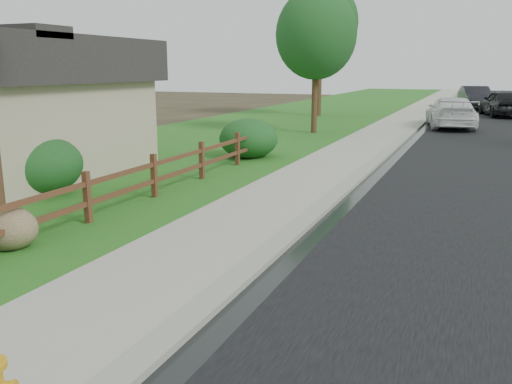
% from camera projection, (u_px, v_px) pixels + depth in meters
% --- Properties ---
extents(road, '(8.00, 90.00, 0.02)m').
position_uv_depth(road, '(500.00, 117.00, 34.63)').
color(road, black).
rests_on(road, ground).
extents(curb, '(0.40, 90.00, 0.12)m').
position_uv_depth(curb, '(432.00, 114.00, 36.19)').
color(curb, gray).
rests_on(curb, ground).
extents(wet_gutter, '(0.50, 90.00, 0.00)m').
position_uv_depth(wet_gutter, '(437.00, 115.00, 36.07)').
color(wet_gutter, black).
rests_on(wet_gutter, road).
extents(sidewalk, '(2.20, 90.00, 0.10)m').
position_uv_depth(sidewalk, '(412.00, 114.00, 36.68)').
color(sidewalk, '#ADA997').
rests_on(sidewalk, ground).
extents(grass_strip, '(1.60, 90.00, 0.06)m').
position_uv_depth(grass_strip, '(383.00, 113.00, 37.39)').
color(grass_strip, '#215718').
rests_on(grass_strip, ground).
extents(lawn_near, '(9.00, 90.00, 0.04)m').
position_uv_depth(lawn_near, '(311.00, 111.00, 39.34)').
color(lawn_near, '#215718').
rests_on(lawn_near, ground).
extents(ranch_fence, '(0.12, 16.92, 1.10)m').
position_uv_depth(ranch_fence, '(124.00, 184.00, 11.82)').
color(ranch_fence, '#482D18').
rests_on(ranch_fence, ground).
extents(white_suv, '(3.09, 5.76, 1.59)m').
position_uv_depth(white_suv, '(451.00, 112.00, 28.26)').
color(white_suv, white).
rests_on(white_suv, road).
extents(dark_car_mid, '(3.14, 5.39, 1.72)m').
position_uv_depth(dark_car_mid, '(503.00, 103.00, 34.84)').
color(dark_car_mid, black).
rests_on(dark_car_mid, road).
extents(dark_car_far, '(2.81, 5.47, 1.72)m').
position_uv_depth(dark_car_far, '(475.00, 98.00, 41.03)').
color(dark_car_far, black).
rests_on(dark_car_far, road).
extents(boulder, '(1.29, 1.04, 0.79)m').
position_uv_depth(boulder, '(6.00, 228.00, 9.33)').
color(boulder, brown).
rests_on(boulder, ground).
extents(shrub_b, '(2.57, 2.57, 1.49)m').
position_uv_depth(shrub_b, '(39.00, 165.00, 13.35)').
color(shrub_b, '#19461D').
rests_on(shrub_b, ground).
extents(shrub_d, '(2.16, 2.16, 1.39)m').
position_uv_depth(shrub_d, '(249.00, 139.00, 18.75)').
color(shrub_d, '#19461D').
rests_on(shrub_d, ground).
extents(tree_near_left, '(3.76, 3.76, 6.67)m').
position_uv_depth(tree_near_left, '(316.00, 35.00, 25.01)').
color(tree_near_left, '#3A2217').
rests_on(tree_near_left, ground).
extents(tree_mid_left, '(4.73, 4.73, 8.46)m').
position_uv_depth(tree_mid_left, '(320.00, 23.00, 34.07)').
color(tree_mid_left, '#3A2217').
rests_on(tree_mid_left, ground).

